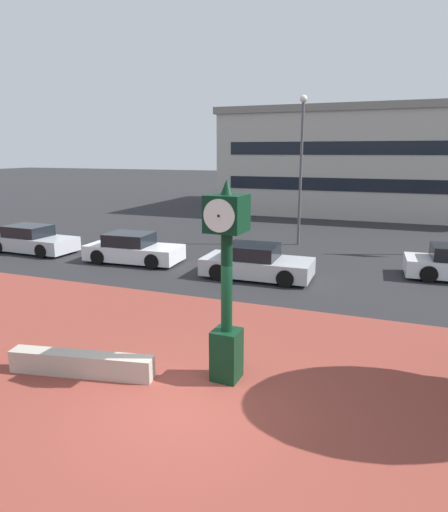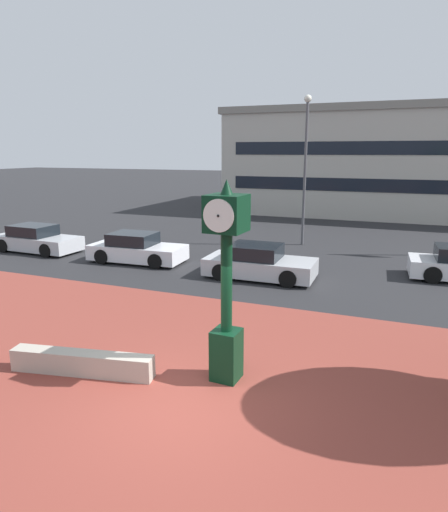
# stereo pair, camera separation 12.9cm
# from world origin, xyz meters

# --- Properties ---
(ground_plane) EXTENTS (200.00, 200.00, 0.00)m
(ground_plane) POSITION_xyz_m (0.00, 0.00, 0.00)
(ground_plane) COLOR #262628
(plaza_brick_paving) EXTENTS (44.00, 10.09, 0.01)m
(plaza_brick_paving) POSITION_xyz_m (0.00, 1.05, 0.00)
(plaza_brick_paving) COLOR brown
(plaza_brick_paving) RESTS_ON ground
(planter_wall) EXTENTS (3.22, 1.01, 0.50)m
(planter_wall) POSITION_xyz_m (-2.61, 0.32, 0.25)
(planter_wall) COLOR #ADA393
(planter_wall) RESTS_ON ground
(street_clock) EXTENTS (0.76, 0.85, 4.22)m
(street_clock) POSITION_xyz_m (0.38, 1.29, 2.23)
(street_clock) COLOR black
(street_clock) RESTS_ON ground
(car_street_mid) EXTENTS (4.39, 1.96, 1.28)m
(car_street_mid) POSITION_xyz_m (-12.75, 9.55, 0.57)
(car_street_mid) COLOR #B7BABF
(car_street_mid) RESTS_ON ground
(car_street_far) EXTENTS (4.18, 2.03, 1.28)m
(car_street_far) POSITION_xyz_m (-1.33, 9.07, 0.57)
(car_street_far) COLOR #B7BABF
(car_street_far) RESTS_ON ground
(car_street_distant) EXTENTS (4.23, 2.03, 1.28)m
(car_street_distant) POSITION_xyz_m (-7.07, 9.51, 0.57)
(car_street_distant) COLOR silver
(car_street_distant) RESTS_ON ground
(civic_building) EXTENTS (23.57, 14.82, 7.93)m
(civic_building) POSITION_xyz_m (2.09, 32.64, 3.97)
(civic_building) COLOR #B2ADA3
(civic_building) RESTS_ON ground
(street_lamp_post) EXTENTS (0.36, 0.36, 7.41)m
(street_lamp_post) POSITION_xyz_m (-1.10, 15.87, 4.47)
(street_lamp_post) COLOR #4C4C51
(street_lamp_post) RESTS_ON ground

